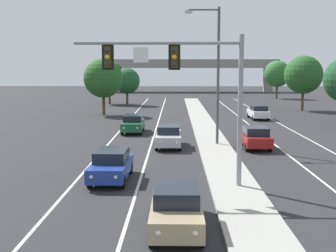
# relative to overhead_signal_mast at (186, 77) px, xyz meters

# --- Properties ---
(median_island) EXTENTS (2.40, 110.00, 0.15)m
(median_island) POSITION_rel_overhead_signal_mast_xyz_m (2.35, 6.00, -5.28)
(median_island) COLOR #9E9B93
(median_island) RESTS_ON ground
(lane_stripe_oncoming_center) EXTENTS (0.14, 100.00, 0.01)m
(lane_stripe_oncoming_center) POSITION_rel_overhead_signal_mast_xyz_m (-2.35, 13.00, -5.36)
(lane_stripe_oncoming_center) COLOR silver
(lane_stripe_oncoming_center) RESTS_ON ground
(lane_stripe_receding_center) EXTENTS (0.14, 100.00, 0.01)m
(lane_stripe_receding_center) POSITION_rel_overhead_signal_mast_xyz_m (7.05, 13.00, -5.36)
(lane_stripe_receding_center) COLOR silver
(lane_stripe_receding_center) RESTS_ON ground
(edge_stripe_left) EXTENTS (0.14, 100.00, 0.01)m
(edge_stripe_left) POSITION_rel_overhead_signal_mast_xyz_m (-5.65, 13.00, -5.36)
(edge_stripe_left) COLOR silver
(edge_stripe_left) RESTS_ON ground
(edge_stripe_right) EXTENTS (0.14, 100.00, 0.01)m
(edge_stripe_right) POSITION_rel_overhead_signal_mast_xyz_m (10.35, 13.00, -5.36)
(edge_stripe_right) COLOR silver
(edge_stripe_right) RESTS_ON ground
(overhead_signal_mast) EXTENTS (7.94, 0.44, 7.20)m
(overhead_signal_mast) POSITION_rel_overhead_signal_mast_xyz_m (0.00, 0.00, 0.00)
(overhead_signal_mast) COLOR gray
(overhead_signal_mast) RESTS_ON median_island
(street_lamp_median) EXTENTS (2.58, 0.28, 10.00)m
(street_lamp_median) POSITION_rel_overhead_signal_mast_xyz_m (2.40, 11.98, 0.43)
(street_lamp_median) COLOR #4C4C51
(street_lamp_median) RESTS_ON median_island
(car_oncoming_tan) EXTENTS (1.83, 4.47, 1.58)m
(car_oncoming_tan) POSITION_rel_overhead_signal_mast_xyz_m (-0.47, -5.64, -4.54)
(car_oncoming_tan) COLOR tan
(car_oncoming_tan) RESTS_ON ground
(car_oncoming_blue) EXTENTS (1.91, 4.50, 1.58)m
(car_oncoming_blue) POSITION_rel_overhead_signal_mast_xyz_m (-3.83, 1.46, -4.54)
(car_oncoming_blue) COLOR navy
(car_oncoming_blue) RESTS_ON ground
(car_oncoming_silver) EXTENTS (1.84, 4.48, 1.58)m
(car_oncoming_silver) POSITION_rel_overhead_signal_mast_xyz_m (-1.01, 11.29, -4.54)
(car_oncoming_silver) COLOR #B7B7BC
(car_oncoming_silver) RESTS_ON ground
(car_oncoming_green) EXTENTS (1.83, 4.47, 1.58)m
(car_oncoming_green) POSITION_rel_overhead_signal_mast_xyz_m (-4.32, 18.60, -4.54)
(car_oncoming_green) COLOR #195633
(car_oncoming_green) RESTS_ON ground
(car_receding_red) EXTENTS (1.87, 4.49, 1.58)m
(car_receding_red) POSITION_rel_overhead_signal_mast_xyz_m (5.25, 10.99, -4.54)
(car_receding_red) COLOR maroon
(car_receding_red) RESTS_ON ground
(car_receding_white) EXTENTS (1.92, 4.51, 1.58)m
(car_receding_white) POSITION_rel_overhead_signal_mast_xyz_m (8.85, 29.26, -4.54)
(car_receding_white) COLOR silver
(car_receding_white) RESTS_ON ground
(overpass_bridge) EXTENTS (42.40, 6.40, 7.65)m
(overpass_bridge) POSITION_rel_overhead_signal_mast_xyz_m (2.35, 86.15, 0.42)
(overpass_bridge) COLOR gray
(overpass_bridge) RESTS_ON ground
(tree_far_left_b) EXTENTS (3.96, 3.96, 5.73)m
(tree_far_left_b) POSITION_rel_overhead_signal_mast_xyz_m (-7.95, 47.74, -1.62)
(tree_far_left_b) COLOR #4C3823
(tree_far_left_b) RESTS_ON ground
(tree_far_left_c) EXTENTS (4.77, 4.77, 6.90)m
(tree_far_left_c) POSITION_rel_overhead_signal_mast_xyz_m (-10.99, 49.94, -0.86)
(tree_far_left_c) COLOR #4C3823
(tree_far_left_c) RESTS_ON ground
(tree_far_left_a) EXTENTS (4.77, 4.77, 6.90)m
(tree_far_left_a) POSITION_rel_overhead_signal_mast_xyz_m (-9.28, 33.29, -0.85)
(tree_far_left_a) COLOR #4C3823
(tree_far_left_a) RESTS_ON ground
(tree_far_right_a) EXTENTS (5.11, 5.11, 7.40)m
(tree_far_right_a) POSITION_rel_overhead_signal_mast_xyz_m (16.64, 39.38, -0.53)
(tree_far_right_a) COLOR #4C3823
(tree_far_right_a) RESTS_ON ground
(tree_far_right_b) EXTENTS (4.88, 4.88, 7.06)m
(tree_far_right_b) POSITION_rel_overhead_signal_mast_xyz_m (18.44, 62.95, -0.75)
(tree_far_right_b) COLOR #4C3823
(tree_far_right_b) RESTS_ON ground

